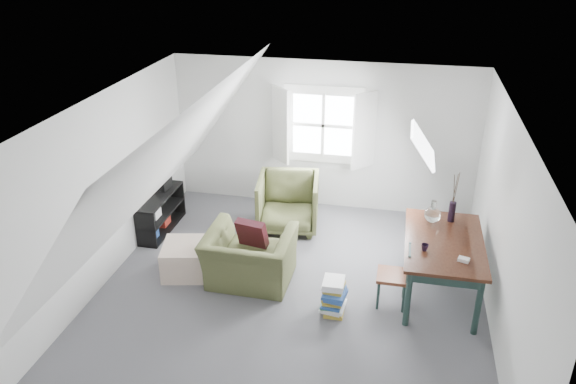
% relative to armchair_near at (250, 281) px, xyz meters
% --- Properties ---
extents(floor, '(5.50, 5.50, 0.00)m').
position_rel_armchair_near_xyz_m(floor, '(0.58, -0.22, 0.00)').
color(floor, '#505055').
rests_on(floor, ground).
extents(ceiling, '(5.50, 5.50, 0.00)m').
position_rel_armchair_near_xyz_m(ceiling, '(0.58, -0.22, 2.50)').
color(ceiling, white).
rests_on(ceiling, wall_back).
extents(wall_back, '(5.00, 0.00, 5.00)m').
position_rel_armchair_near_xyz_m(wall_back, '(0.58, 2.53, 1.25)').
color(wall_back, silver).
rests_on(wall_back, ground).
extents(wall_front, '(5.00, 0.00, 5.00)m').
position_rel_armchair_near_xyz_m(wall_front, '(0.58, -2.97, 1.25)').
color(wall_front, silver).
rests_on(wall_front, ground).
extents(wall_left, '(0.00, 5.50, 5.50)m').
position_rel_armchair_near_xyz_m(wall_left, '(-1.92, -0.22, 1.25)').
color(wall_left, silver).
rests_on(wall_left, ground).
extents(wall_right, '(0.00, 5.50, 5.50)m').
position_rel_armchair_near_xyz_m(wall_right, '(3.08, -0.22, 1.25)').
color(wall_right, silver).
rests_on(wall_right, ground).
extents(slope_left, '(3.19, 5.50, 4.48)m').
position_rel_armchair_near_xyz_m(slope_left, '(-0.97, -0.22, 1.78)').
color(slope_left, white).
rests_on(slope_left, wall_left).
extents(slope_right, '(3.19, 5.50, 4.48)m').
position_rel_armchair_near_xyz_m(slope_right, '(2.13, -0.22, 1.78)').
color(slope_right, white).
rests_on(slope_right, wall_right).
extents(dormer_window, '(1.71, 0.35, 1.30)m').
position_rel_armchair_near_xyz_m(dormer_window, '(0.58, 2.45, 1.45)').
color(dormer_window, white).
rests_on(dormer_window, wall_back).
extents(skylight, '(0.35, 0.75, 0.47)m').
position_rel_armchair_near_xyz_m(skylight, '(2.13, 1.08, 1.75)').
color(skylight, white).
rests_on(skylight, slope_right).
extents(armchair_near, '(1.16, 1.02, 0.74)m').
position_rel_armchair_near_xyz_m(armchair_near, '(0.00, 0.00, 0.00)').
color(armchair_near, '#444A26').
rests_on(armchair_near, floor).
extents(armchair_far, '(1.05, 1.08, 0.87)m').
position_rel_armchair_near_xyz_m(armchair_far, '(0.19, 1.60, 0.00)').
color(armchair_far, '#444A26').
rests_on(armchair_far, floor).
extents(throw_pillow, '(0.44, 0.31, 0.42)m').
position_rel_armchair_near_xyz_m(throw_pillow, '(0.00, 0.15, 0.66)').
color(throw_pillow, '#3B1017').
rests_on(throw_pillow, armchair_near).
extents(ottoman, '(0.77, 0.77, 0.43)m').
position_rel_armchair_near_xyz_m(ottoman, '(-0.91, 0.04, 0.22)').
color(ottoman, '#C7AC98').
rests_on(ottoman, floor).
extents(dining_table, '(0.97, 1.62, 0.81)m').
position_rel_armchair_near_xyz_m(dining_table, '(2.49, 0.23, 0.70)').
color(dining_table, '#33170D').
rests_on(dining_table, floor).
extents(demijohn, '(0.22, 0.22, 0.31)m').
position_rel_armchair_near_xyz_m(demijohn, '(2.34, 0.68, 0.94)').
color(demijohn, silver).
rests_on(demijohn, dining_table).
extents(vase_twigs, '(0.09, 0.10, 0.70)m').
position_rel_armchair_near_xyz_m(vase_twigs, '(2.59, 0.78, 0.97)').
color(vase_twigs, black).
rests_on(vase_twigs, dining_table).
extents(cup, '(0.11, 0.11, 0.09)m').
position_rel_armchair_near_xyz_m(cup, '(2.24, -0.07, 0.81)').
color(cup, black).
rests_on(cup, dining_table).
extents(paper_box, '(0.15, 0.12, 0.04)m').
position_rel_armchair_near_xyz_m(paper_box, '(2.69, -0.22, 0.83)').
color(paper_box, white).
rests_on(paper_box, dining_table).
extents(dining_chair_far, '(0.38, 0.38, 0.80)m').
position_rel_armchair_near_xyz_m(dining_chair_far, '(2.61, 1.13, 0.42)').
color(dining_chair_far, brown).
rests_on(dining_chair_far, floor).
extents(dining_chair_near, '(0.39, 0.39, 0.83)m').
position_rel_armchair_near_xyz_m(dining_chair_near, '(1.92, -0.10, 0.43)').
color(dining_chair_near, brown).
rests_on(dining_chair_near, floor).
extents(media_shelf, '(0.39, 1.18, 0.60)m').
position_rel_armchair_near_xyz_m(media_shelf, '(-1.79, 1.07, 0.27)').
color(media_shelf, black).
rests_on(media_shelf, floor).
extents(electronics_box, '(0.22, 0.29, 0.21)m').
position_rel_armchair_near_xyz_m(electronics_box, '(-1.79, 1.36, 0.69)').
color(electronics_box, black).
rests_on(electronics_box, media_shelf).
extents(magazine_stack, '(0.34, 0.40, 0.45)m').
position_rel_armchair_near_xyz_m(magazine_stack, '(1.20, -0.43, 0.23)').
color(magazine_stack, '#B29933').
rests_on(magazine_stack, floor).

